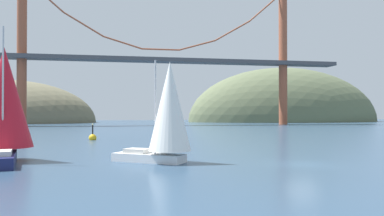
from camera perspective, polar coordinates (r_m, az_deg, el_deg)
ground_plane at (r=31.57m, az=15.69°, el=-7.89°), size 360.00×360.00×0.00m
headland_left at (r=168.06m, az=-25.21°, el=-1.97°), size 66.55×44.00×33.35m
headland_right at (r=179.06m, az=13.34°, el=-1.93°), size 87.16×44.00×47.90m
suspension_bridge at (r=124.99m, az=-4.57°, el=7.37°), size 118.52×6.00×44.73m
sailboat_crimson_sail at (r=35.28m, az=-25.69°, el=0.90°), size 5.37×8.67×10.73m
sailboat_white_mainsail at (r=31.01m, az=-3.58°, el=-0.45°), size 6.88×5.93×8.20m
channel_buoy at (r=58.87m, az=-14.27°, el=-4.17°), size 1.10×1.10×2.64m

